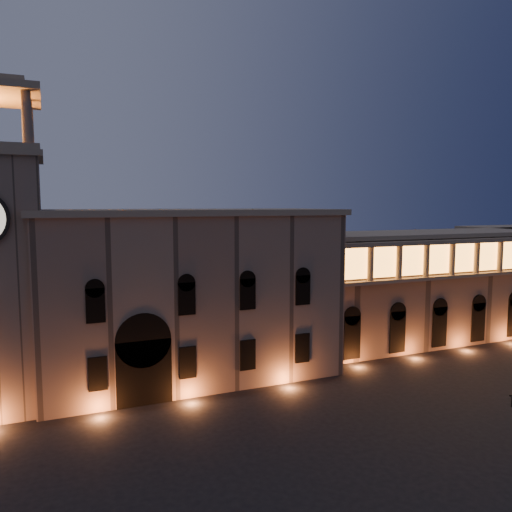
{
  "coord_description": "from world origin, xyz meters",
  "views": [
    {
      "loc": [
        -15.61,
        -27.95,
        18.09
      ],
      "look_at": [
        2.91,
        16.0,
        13.15
      ],
      "focal_mm": 35.0,
      "sensor_mm": 36.0,
      "label": 1
    }
  ],
  "objects": [
    {
      "name": "ground",
      "position": [
        0.0,
        0.0,
        0.0
      ],
      "size": [
        160.0,
        160.0,
        0.0
      ],
      "primitive_type": "plane",
      "color": "black",
      "rests_on": "ground"
    },
    {
      "name": "government_building",
      "position": [
        -2.08,
        21.93,
        8.77
      ],
      "size": [
        30.8,
        12.8,
        17.6
      ],
      "color": "#7B6350",
      "rests_on": "ground"
    },
    {
      "name": "colonnade_wing",
      "position": [
        32.0,
        23.92,
        7.33
      ],
      "size": [
        40.6,
        11.5,
        14.5
      ],
      "color": "#765E4C",
      "rests_on": "ground"
    }
  ]
}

